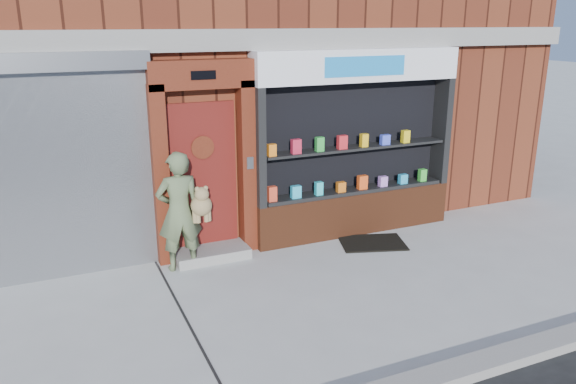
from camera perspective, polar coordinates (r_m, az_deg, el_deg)
ground at (r=7.35m, az=1.80°, el=-10.62°), size 80.00×80.00×0.00m
shutter_bay at (r=7.97m, az=-24.49°, el=3.22°), size 3.10×0.30×3.04m
red_door_bay at (r=8.23m, az=-8.49°, el=3.11°), size 1.52×0.58×2.90m
pharmacy_bay at (r=9.17m, az=6.82°, el=4.06°), size 3.50×0.41×3.00m
woman at (r=7.97m, az=-10.82°, el=-1.90°), size 0.77×0.43×1.72m
doormat at (r=9.09m, az=8.57°, el=-5.13°), size 1.17×0.98×0.03m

